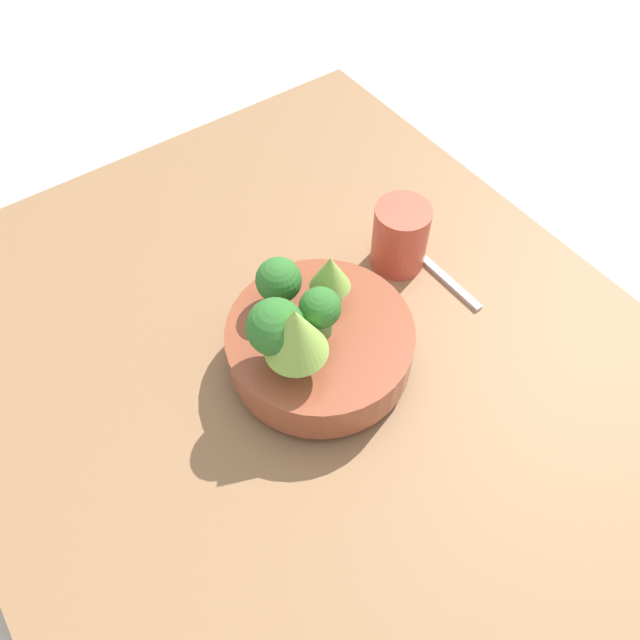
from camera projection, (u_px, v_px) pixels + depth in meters
name	position (u px, v px, depth m)	size (l,w,h in m)	color
ground_plane	(327.00, 397.00, 0.77)	(6.00, 6.00, 0.00)	#ADA89E
table	(327.00, 389.00, 0.76)	(1.03, 0.80, 0.04)	olive
bowl	(320.00, 345.00, 0.73)	(0.22, 0.22, 0.07)	brown
romanesco_piece_near	(330.00, 276.00, 0.70)	(0.05, 0.05, 0.07)	#7AB256
broccoli_floret_back	(276.00, 329.00, 0.64)	(0.06, 0.06, 0.09)	#609347
broccoli_floret_right	(279.00, 281.00, 0.70)	(0.05, 0.05, 0.07)	#7AB256
romanesco_piece_far	(298.00, 336.00, 0.62)	(0.07, 0.07, 0.10)	#6BA34C
broccoli_floret_center	(320.00, 311.00, 0.67)	(0.05, 0.05, 0.07)	#609347
cup	(400.00, 237.00, 0.82)	(0.07, 0.07, 0.10)	#C64C38
fork	(429.00, 264.00, 0.85)	(0.19, 0.01, 0.01)	silver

